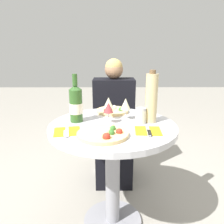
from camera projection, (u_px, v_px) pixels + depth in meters
ground_plane at (113, 221)px, 1.61m from camera, size 12.00×12.00×0.00m
dining_table at (113, 149)px, 1.45m from camera, size 0.82×0.82×0.76m
chair_behind_diner at (114, 130)px, 2.26m from camera, size 0.44×0.44×0.89m
seated_diner at (114, 128)px, 2.09m from camera, size 0.39×0.48×1.15m
pizza_large at (104, 134)px, 1.21m from camera, size 0.29×0.29×0.05m
pizza_small_far at (113, 111)px, 1.67m from camera, size 0.24×0.24×0.05m
wine_bottle at (76, 104)px, 1.43m from camera, size 0.09×0.09×0.31m
tall_carafe at (151, 98)px, 1.40m from camera, size 0.08×0.08×0.34m
sugar_shaker at (141, 116)px, 1.41m from camera, size 0.07×0.07×0.10m
wine_glass_back_left at (109, 103)px, 1.47m from camera, size 0.07×0.07×0.15m
wine_glass_back_right at (126, 104)px, 1.47m from camera, size 0.07×0.07×0.15m
wine_glass_front_left at (108, 108)px, 1.40m from camera, size 0.06×0.06×0.14m
place_setting_left at (67, 131)px, 1.27m from camera, size 0.18×0.19×0.01m
place_setting_right at (148, 131)px, 1.28m from camera, size 0.16×0.19×0.01m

